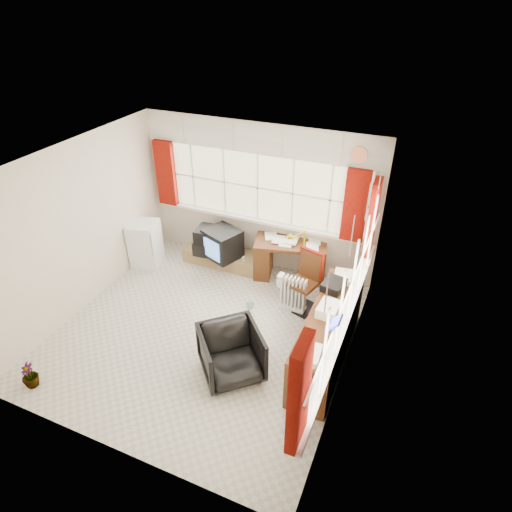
{
  "coord_description": "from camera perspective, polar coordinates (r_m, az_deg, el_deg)",
  "views": [
    {
      "loc": [
        2.47,
        -3.94,
        4.27
      ],
      "look_at": [
        0.57,
        0.55,
        1.12
      ],
      "focal_mm": 30.0,
      "sensor_mm": 36.0,
      "label": 1
    }
  ],
  "objects": [
    {
      "name": "file_tray",
      "position": [
        5.88,
        10.35,
        -3.84
      ],
      "size": [
        0.32,
        0.38,
        0.11
      ],
      "primitive_type": "cube",
      "rotation": [
        0.0,
        0.0,
        -0.19
      ],
      "color": "black",
      "rests_on": "credenza"
    },
    {
      "name": "window_back",
      "position": [
        7.2,
        0.13,
        5.34
      ],
      "size": [
        3.7,
        0.12,
        3.6
      ],
      "color": "beige",
      "rests_on": "room_walls"
    },
    {
      "name": "curtains",
      "position": [
        5.83,
        4.66,
        3.88
      ],
      "size": [
        3.83,
        3.83,
        1.15
      ],
      "color": "maroon",
      "rests_on": "room_walls"
    },
    {
      "name": "window_right",
      "position": [
        5.18,
        11.81,
        -7.88
      ],
      "size": [
        0.12,
        3.7,
        3.6
      ],
      "color": "beige",
      "rests_on": "room_walls"
    },
    {
      "name": "flower_vase",
      "position": [
        6.14,
        -27.96,
        -13.86
      ],
      "size": [
        0.25,
        0.25,
        0.36
      ],
      "primitive_type": "imported",
      "rotation": [
        0.0,
        0.0,
        -0.3
      ],
      "color": "black",
      "rests_on": "ground"
    },
    {
      "name": "hifi_stack",
      "position": [
        7.4,
        -5.59,
        1.88
      ],
      "size": [
        0.69,
        0.47,
        0.47
      ],
      "color": "black",
      "rests_on": "tv_bench"
    },
    {
      "name": "spray_bottle_a",
      "position": [
        7.35,
        -1.67,
        -1.13
      ],
      "size": [
        0.14,
        0.14,
        0.32
      ],
      "primitive_type": "imported",
      "rotation": [
        0.0,
        0.0,
        -0.14
      ],
      "color": "silver",
      "rests_on": "ground"
    },
    {
      "name": "office_chair",
      "position": [
        5.49,
        -3.31,
        -12.87
      ],
      "size": [
        1.04,
        1.04,
        0.68
      ],
      "primitive_type": "imported",
      "rotation": [
        0.0,
        0.0,
        0.74
      ],
      "color": "black",
      "rests_on": "ground"
    },
    {
      "name": "radiator",
      "position": [
        6.51,
        4.96,
        -5.48
      ],
      "size": [
        0.41,
        0.18,
        0.6
      ],
      "color": "white",
      "rests_on": "ground"
    },
    {
      "name": "task_chair",
      "position": [
        6.48,
        6.81,
        -2.94
      ],
      "size": [
        0.49,
        0.51,
        0.95
      ],
      "color": "black",
      "rests_on": "ground"
    },
    {
      "name": "ground",
      "position": [
        6.31,
        -6.83,
        -9.99
      ],
      "size": [
        4.0,
        4.0,
        0.0
      ],
      "primitive_type": "plane",
      "color": "beige",
      "rests_on": "ground"
    },
    {
      "name": "credenza",
      "position": [
        5.72,
        9.51,
        -10.41
      ],
      "size": [
        0.5,
        2.0,
        0.85
      ],
      "color": "#532813",
      "rests_on": "ground"
    },
    {
      "name": "spray_bottle_b",
      "position": [
        6.62,
        -0.82,
        -6.26
      ],
      "size": [
        0.1,
        0.1,
        0.19
      ],
      "primitive_type": "imported",
      "rotation": [
        0.0,
        0.0,
        -0.16
      ],
      "color": "#83C3C1",
      "rests_on": "ground"
    },
    {
      "name": "desk",
      "position": [
        7.17,
        4.57,
        -0.16
      ],
      "size": [
        1.28,
        0.84,
        0.71
      ],
      "color": "#532813",
      "rests_on": "ground"
    },
    {
      "name": "overhead_cabinets",
      "position": [
        5.53,
        5.76,
        11.25
      ],
      "size": [
        3.98,
        3.98,
        0.48
      ],
      "color": "silver",
      "rests_on": "room_walls"
    },
    {
      "name": "mini_fridge",
      "position": [
        7.71,
        -14.54,
        1.6
      ],
      "size": [
        0.58,
        0.58,
        0.8
      ],
      "color": "white",
      "rests_on": "ground"
    },
    {
      "name": "desk_lamp",
      "position": [
        6.67,
        6.51,
        2.65
      ],
      "size": [
        0.15,
        0.13,
        0.38
      ],
      "color": "#DCDB09",
      "rests_on": "desk"
    },
    {
      "name": "crt_tv",
      "position": [
        7.3,
        -4.5,
        1.66
      ],
      "size": [
        0.7,
        0.67,
        0.5
      ],
      "color": "black",
      "rests_on": "tv_bench"
    },
    {
      "name": "tv_bench",
      "position": [
        7.64,
        -4.33,
        -0.11
      ],
      "size": [
        1.4,
        0.5,
        0.25
      ],
      "primitive_type": "cube",
      "color": "#9C814E",
      "rests_on": "ground"
    },
    {
      "name": "room_walls",
      "position": [
        5.41,
        -7.86,
        1.75
      ],
      "size": [
        4.0,
        4.0,
        4.0
      ],
      "color": "beige",
      "rests_on": "ground"
    }
  ]
}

